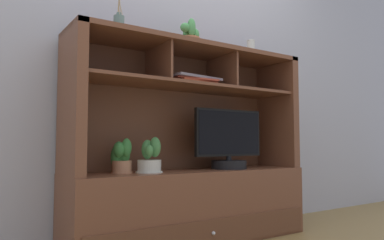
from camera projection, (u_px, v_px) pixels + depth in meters
The scene contains 9 objects.
back_wall at pixel (174, 43), 2.73m from camera, with size 6.00×0.02×2.80m, color #ADAEBC.
media_console at pixel (191, 180), 2.46m from camera, with size 1.68×0.47×1.31m.
tv_monitor at pixel (229, 145), 2.60m from camera, with size 0.57×0.25×0.42m.
potted_orchid at pixel (150, 159), 2.25m from camera, with size 0.17×0.17×0.22m.
potted_fern at pixel (121, 158), 2.21m from camera, with size 0.13×0.13×0.21m.
magazine_stack_left at pixel (190, 81), 2.46m from camera, with size 0.39×0.30×0.05m.
diffuser_bottle at pixel (119, 24), 2.20m from camera, with size 0.06×0.06×0.29m.
potted_succulent at pixel (190, 38), 2.55m from camera, with size 0.16×0.16×0.20m.
ceramic_vase at pixel (251, 49), 2.81m from camera, with size 0.06×0.06×0.13m.
Camera 1 is at (-1.36, -2.07, 0.65)m, focal length 34.23 mm.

